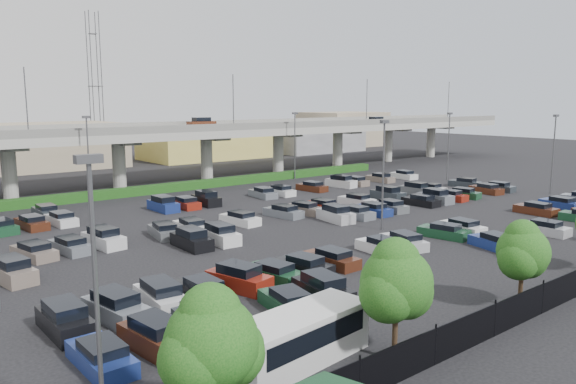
% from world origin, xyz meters
% --- Properties ---
extents(ground, '(280.00, 280.00, 0.00)m').
position_xyz_m(ground, '(0.00, 0.00, 0.00)').
color(ground, black).
extents(overpass, '(150.00, 13.00, 15.80)m').
position_xyz_m(overpass, '(-0.21, 31.99, 6.97)').
color(overpass, '#9B9B93').
rests_on(overpass, ground).
extents(hedge, '(66.00, 1.60, 1.10)m').
position_xyz_m(hedge, '(0.00, 25.00, 0.55)').
color(hedge, '#193F12').
rests_on(hedge, ground).
extents(shuttle_bus, '(7.75, 3.36, 2.42)m').
position_xyz_m(shuttle_bus, '(-23.71, -23.86, 1.32)').
color(shuttle_bus, silver).
rests_on(shuttle_bus, ground).
extents(parked_cars, '(63.04, 41.65, 1.67)m').
position_xyz_m(parked_cars, '(-2.63, -2.91, 0.61)').
color(parked_cars, navy).
rests_on(parked_cars, ground).
extents(light_poles, '(66.90, 48.38, 10.30)m').
position_xyz_m(light_poles, '(-4.13, 2.00, 6.24)').
color(light_poles, '#4D4D52').
rests_on(light_poles, ground).
extents(distant_buildings, '(138.00, 24.00, 9.00)m').
position_xyz_m(distant_buildings, '(12.38, 61.81, 3.74)').
color(distant_buildings, slate).
rests_on(distant_buildings, ground).
extents(comm_tower, '(2.40, 2.40, 30.00)m').
position_xyz_m(comm_tower, '(4.00, 74.00, 15.61)').
color(comm_tower, '#4D4D52').
rests_on(comm_tower, ground).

